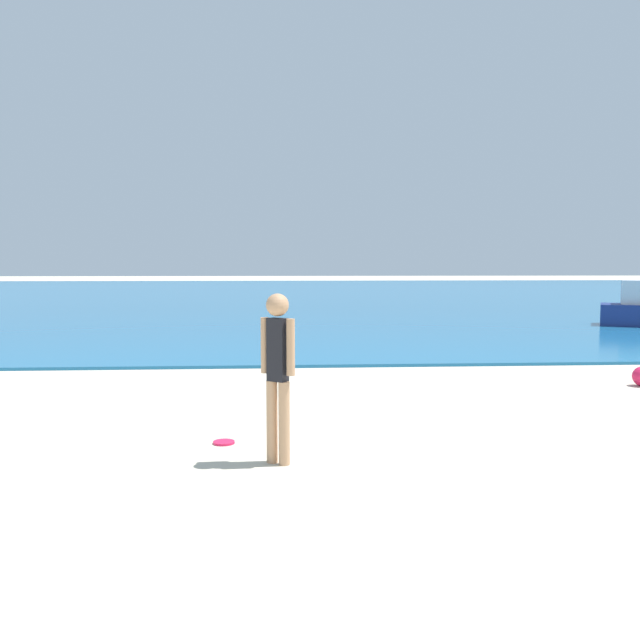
{
  "coord_description": "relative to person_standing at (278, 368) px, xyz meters",
  "views": [
    {
      "loc": [
        -0.84,
        -1.78,
        1.92
      ],
      "look_at": [
        -0.25,
        7.53,
        1.13
      ],
      "focal_mm": 37.56,
      "sensor_mm": 36.0,
      "label": 1
    }
  ],
  "objects": [
    {
      "name": "person_standing",
      "position": [
        0.0,
        0.0,
        0.0
      ],
      "size": [
        0.32,
        0.25,
        1.64
      ],
      "rotation": [
        0.0,
        0.0,
        2.53
      ],
      "color": "tan",
      "rests_on": "ground"
    },
    {
      "name": "water",
      "position": [
        0.85,
        35.86,
        -0.9
      ],
      "size": [
        160.0,
        60.0,
        0.06
      ],
      "primitive_type": "cube",
      "color": "#1E6B9E",
      "rests_on": "ground"
    },
    {
      "name": "frisbee",
      "position": [
        -0.58,
        0.75,
        -0.92
      ],
      "size": [
        0.23,
        0.23,
        0.03
      ],
      "primitive_type": "cylinder",
      "color": "#E51E4C",
      "rests_on": "ground"
    }
  ]
}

